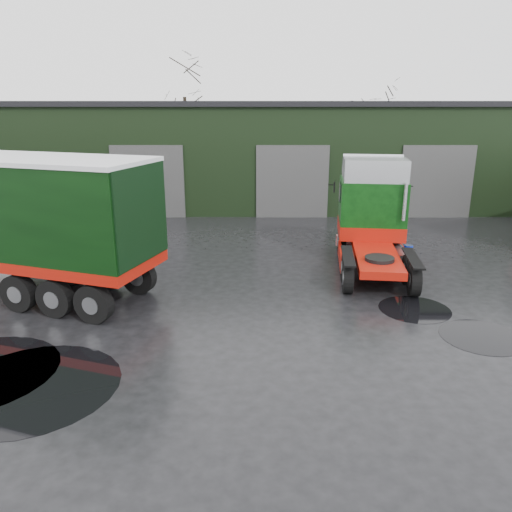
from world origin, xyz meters
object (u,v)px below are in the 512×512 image
Objects in this scene: hero_tractor at (377,218)px; tree_back_b at (374,133)px; warehouse at (286,151)px; wash_bucket at (408,249)px; tree_back_a at (186,120)px.

hero_tractor is 0.90× the size of tree_back_b.
warehouse is 4.80× the size of hero_tractor.
wash_bucket is (2.08, 2.47, -1.92)m from hero_tractor.
wash_bucket is at bearing -70.66° from warehouse.
hero_tractor reaches higher than wash_bucket.
warehouse is 3.41× the size of tree_back_a.
hero_tractor is 26.14m from tree_back_b.
warehouse is 12.90m from tree_back_a.
hero_tractor is 27.70m from tree_back_a.
tree_back_a is 1.27× the size of tree_back_b.
tree_back_a is (-12.58, 23.03, 4.58)m from wash_bucket.
warehouse is at bearing -128.66° from tree_back_b.
tree_back_a reaches higher than wash_bucket.
tree_back_a is (-10.50, 25.50, 2.65)m from hero_tractor.
warehouse reaches higher than wash_bucket.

